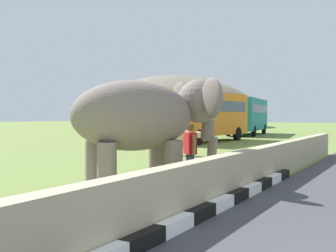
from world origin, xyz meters
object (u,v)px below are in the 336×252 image
(bus_teal, at_px, (247,114))
(cow_near, at_px, (181,137))
(person_handler, at_px, (190,150))
(bus_orange, at_px, (205,113))
(elephant, at_px, (148,117))

(bus_teal, height_order, cow_near, bus_teal)
(person_handler, xyz_separation_m, bus_orange, (16.16, 7.31, 1.16))
(person_handler, bearing_deg, bus_teal, 16.63)
(elephant, distance_m, cow_near, 8.91)
(person_handler, distance_m, bus_orange, 17.78)
(elephant, relative_size, cow_near, 2.06)
(bus_orange, bearing_deg, bus_teal, 5.17)
(bus_teal, relative_size, cow_near, 5.20)
(person_handler, height_order, bus_orange, bus_orange)
(elephant, height_order, person_handler, elephant)
(cow_near, bearing_deg, person_handler, -149.17)
(elephant, distance_m, person_handler, 1.71)
(elephant, height_order, cow_near, elephant)
(person_handler, relative_size, bus_orange, 0.17)
(person_handler, distance_m, bus_teal, 29.31)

